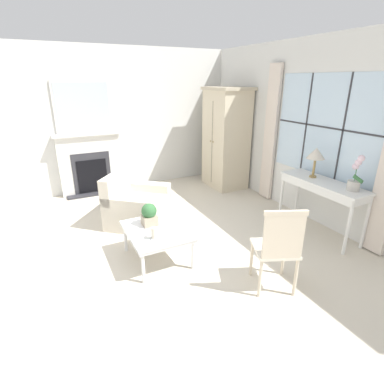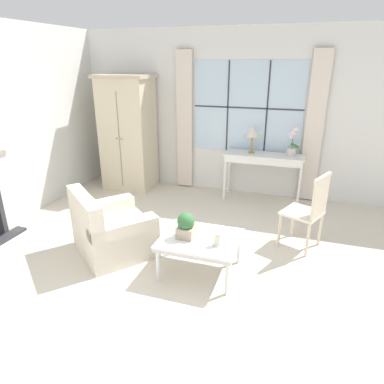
{
  "view_description": "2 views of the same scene",
  "coord_description": "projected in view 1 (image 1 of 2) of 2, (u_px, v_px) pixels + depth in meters",
  "views": [
    {
      "loc": [
        3.17,
        -0.8,
        2.19
      ],
      "look_at": [
        -0.04,
        0.81,
        0.83
      ],
      "focal_mm": 28.0,
      "sensor_mm": 36.0,
      "label": 1
    },
    {
      "loc": [
        0.96,
        -2.92,
        2.28
      ],
      "look_at": [
        -0.25,
        0.76,
        0.78
      ],
      "focal_mm": 32.0,
      "sensor_mm": 36.0,
      "label": 2
    }
  ],
  "objects": [
    {
      "name": "armoire",
      "position": [
        226.0,
        138.0,
        6.24
      ],
      "size": [
        0.96,
        0.72,
        2.05
      ],
      "color": "beige",
      "rests_on": "ground_plane"
    },
    {
      "name": "table_lamp",
      "position": [
        316.0,
        154.0,
        4.36
      ],
      "size": [
        0.26,
        0.26,
        0.45
      ],
      "color": "#9E7F47",
      "rests_on": "console_table"
    },
    {
      "name": "side_chair_wooden",
      "position": [
        278.0,
        245.0,
        3.11
      ],
      "size": [
        0.58,
        0.58,
        1.01
      ],
      "color": "beige",
      "rests_on": "ground_plane"
    },
    {
      "name": "wall_left",
      "position": [
        117.0,
        121.0,
        6.05
      ],
      "size": [
        0.06,
        7.2,
        2.8
      ],
      "primitive_type": "cube",
      "color": "silver",
      "rests_on": "ground_plane"
    },
    {
      "name": "armchair_upholstered",
      "position": [
        137.0,
        206.0,
        4.82
      ],
      "size": [
        1.24,
        1.22,
        0.82
      ],
      "color": "beige",
      "rests_on": "ground_plane"
    },
    {
      "name": "pillar_candle",
      "position": [
        154.0,
        234.0,
        3.48
      ],
      "size": [
        0.1,
        0.1,
        0.16
      ],
      "color": "silver",
      "rests_on": "coffee_table"
    },
    {
      "name": "potted_plant_small",
      "position": [
        149.0,
        214.0,
        3.79
      ],
      "size": [
        0.19,
        0.19,
        0.29
      ],
      "color": "tan",
      "rests_on": "coffee_table"
    },
    {
      "name": "wall_back_windowed",
      "position": [
        324.0,
        135.0,
        4.53
      ],
      "size": [
        7.2,
        0.14,
        2.8
      ],
      "color": "silver",
      "rests_on": "ground_plane"
    },
    {
      "name": "potted_orchid",
      "position": [
        355.0,
        177.0,
        3.89
      ],
      "size": [
        0.2,
        0.16,
        0.48
      ],
      "color": "#BCB7AD",
      "rests_on": "console_table"
    },
    {
      "name": "fireplace",
      "position": [
        90.0,
        158.0,
        5.93
      ],
      "size": [
        0.34,
        1.26,
        2.18
      ],
      "color": "#2D2D33",
      "rests_on": "ground_plane"
    },
    {
      "name": "console_table",
      "position": [
        323.0,
        187.0,
        4.33
      ],
      "size": [
        1.32,
        0.43,
        0.81
      ],
      "color": "white",
      "rests_on": "ground_plane"
    },
    {
      "name": "coffee_table",
      "position": [
        157.0,
        232.0,
        3.75
      ],
      "size": [
        0.87,
        0.73,
        0.44
      ],
      "color": "silver",
      "rests_on": "ground_plane"
    },
    {
      "name": "ground_plane",
      "position": [
        136.0,
        265.0,
        3.76
      ],
      "size": [
        14.0,
        14.0,
        0.0
      ],
      "primitive_type": "plane",
      "color": "beige"
    }
  ]
}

